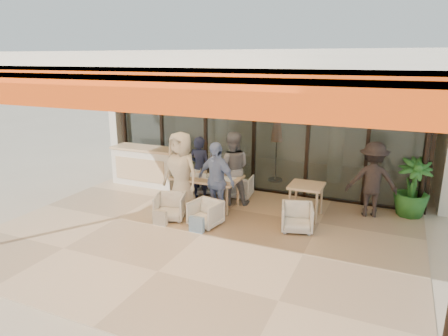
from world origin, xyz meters
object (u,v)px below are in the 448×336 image
object	(u,v)px
chair_near_left	(170,206)
diner_cream	(181,173)
diner_navy	(200,168)
diner_periwinkle	(216,180)
chair_near_right	(206,212)
side_table	(306,189)
side_chair	(297,216)
diner_grey	(232,169)
chair_far_left	(209,180)
potted_palm	(412,188)
host_counter	(146,166)
dining_table	(207,179)
chair_far_right	(240,185)
standing_woman	(372,180)

from	to	relation	value
chair_near_left	diner_cream	size ratio (longest dim) A/B	0.34
diner_navy	diner_periwinkle	bearing A→B (deg)	133.77
diner_cream	diner_periwinkle	xyz separation A→B (m)	(0.84, 0.00, -0.07)
chair_near_right	side_table	world-z (taller)	side_table
chair_near_right	chair_near_left	bearing A→B (deg)	-169.25
diner_cream	side_chair	xyz separation A→B (m)	(2.61, 0.00, -0.60)
chair_near_right	side_chair	bearing A→B (deg)	26.62
chair_near_right	diner_navy	bearing A→B (deg)	131.71
chair_near_left	diner_grey	distance (m)	1.72
chair_near_left	diner_cream	xyz separation A→B (m)	(0.00, 0.50, 0.60)
chair_far_left	diner_navy	bearing A→B (deg)	68.82
diner_grey	side_chair	xyz separation A→B (m)	(1.77, -0.90, -0.55)
potted_palm	diner_grey	bearing A→B (deg)	-167.67
chair_far_left	side_table	world-z (taller)	side_table
host_counter	side_chair	xyz separation A→B (m)	(4.44, -1.31, -0.22)
potted_palm	chair_far_left	bearing A→B (deg)	-175.88
chair_near_left	chair_near_right	size ratio (longest dim) A/B	1.05
chair_near_right	diner_navy	distance (m)	1.70
chair_near_left	side_table	bearing A→B (deg)	6.53
chair_near_right	diner_grey	xyz separation A→B (m)	(0.00, 1.40, 0.57)
host_counter	dining_table	bearing A→B (deg)	-20.82
dining_table	chair_far_right	size ratio (longest dim) A/B	2.49
chair_far_right	side_chair	xyz separation A→B (m)	(1.77, -1.40, 0.01)
diner_periwinkle	side_table	xyz separation A→B (m)	(1.77, 0.75, -0.19)
dining_table	side_chair	world-z (taller)	dining_table
standing_woman	diner_navy	bearing A→B (deg)	-4.05
diner_cream	chair_far_left	bearing A→B (deg)	101.02
diner_navy	diner_grey	bearing A→B (deg)	-179.25
dining_table	potted_palm	xyz separation A→B (m)	(4.25, 1.28, -0.04)
chair_near_left	diner_navy	bearing A→B (deg)	70.88
diner_periwinkle	side_chair	distance (m)	1.84
diner_grey	chair_far_left	bearing A→B (deg)	-51.42
chair_far_right	chair_near_left	xyz separation A→B (m)	(-0.84, -1.90, 0.01)
host_counter	diner_grey	world-z (taller)	diner_grey
dining_table	side_table	world-z (taller)	dining_table
host_counter	diner_navy	size ratio (longest dim) A/B	1.19
host_counter	potted_palm	world-z (taller)	potted_palm
diner_navy	diner_grey	distance (m)	0.84
chair_near_left	standing_woman	bearing A→B (deg)	7.00
dining_table	diner_cream	distance (m)	0.65
chair_near_left	side_chair	xyz separation A→B (m)	(2.61, 0.50, 0.00)
chair_near_left	diner_periwinkle	distance (m)	1.11
chair_far_right	chair_near_right	bearing A→B (deg)	83.20
chair_far_right	side_table	world-z (taller)	side_table
side_table	diner_grey	bearing A→B (deg)	175.23
side_table	diner_cream	bearing A→B (deg)	-163.90
chair_far_left	chair_near_right	size ratio (longest dim) A/B	1.19
chair_near_right	diner_periwinkle	size ratio (longest dim) A/B	0.35
chair_far_right	diner_cream	xyz separation A→B (m)	(-0.84, -1.40, 0.60)
chair_near_left	chair_near_right	world-z (taller)	chair_near_left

